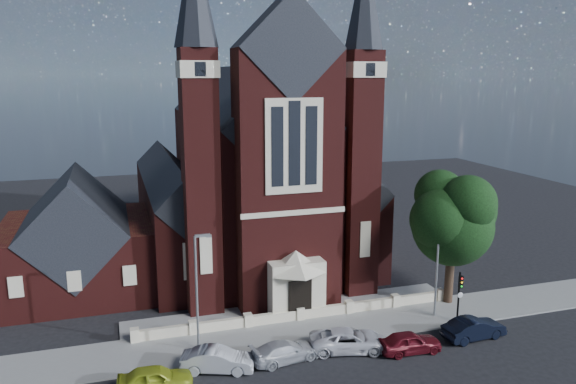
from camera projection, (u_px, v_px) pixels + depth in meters
name	position (u px, v px, depth m)	size (l,w,h in m)	color
ground	(269.00, 281.00, 50.15)	(120.00, 120.00, 0.00)	black
pavement_strip	(309.00, 332.00, 40.36)	(60.00, 5.00, 0.12)	gray
forecourt_paving	(292.00, 310.00, 44.09)	(26.00, 3.00, 0.14)	gray
forecourt_wall	(300.00, 320.00, 42.22)	(24.00, 0.40, 0.90)	beige
church	(247.00, 176.00, 55.88)	(20.01, 34.90, 29.20)	#461512
parish_hall	(77.00, 245.00, 47.40)	(12.00, 12.20, 10.24)	#461512
street_tree	(456.00, 221.00, 43.78)	(6.40, 6.60, 10.70)	black
street_lamp_left	(198.00, 286.00, 36.61)	(1.16, 0.22, 8.09)	gray
street_lamp_right	(438.00, 259.00, 41.93)	(1.16, 0.22, 8.09)	gray
traffic_signal	(460.00, 291.00, 41.14)	(0.28, 0.42, 4.00)	black
car_lime_van	(155.00, 379.00, 32.74)	(1.75, 4.35, 1.48)	#9CAB22
car_silver_a	(218.00, 360.00, 34.88)	(1.58, 4.52, 1.49)	#B1B3B9
car_silver_b	(285.00, 351.00, 36.14)	(1.87, 4.60, 1.33)	#B4B6BC
car_white_suv	(349.00, 340.00, 37.51)	(2.43, 5.26, 1.46)	white
car_dark_red	(410.00, 342.00, 37.23)	(1.70, 4.22, 1.44)	#5C0F18
car_navy	(474.00, 328.00, 39.17)	(1.60, 4.60, 1.51)	black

